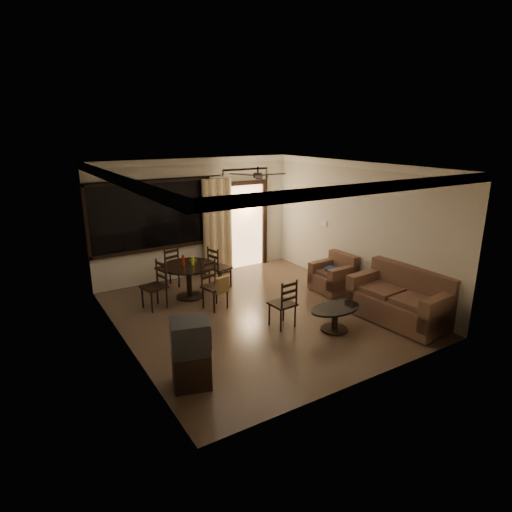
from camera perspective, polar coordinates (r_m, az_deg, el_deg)
ground at (r=8.36m, az=0.22°, el=-7.66°), size 5.50×5.50×0.00m
room_shell at (r=9.58m, az=-2.36°, el=6.96°), size 5.50×6.70×5.50m
dining_table at (r=9.07m, az=-8.95°, el=-2.09°), size 1.13×1.13×0.93m
dining_chair_west at (r=8.73m, az=-13.31°, el=-5.04°), size 0.51×0.51×0.95m
dining_chair_east at (r=9.64m, az=-4.88°, el=-2.54°), size 0.51×0.51×0.95m
dining_chair_south at (r=8.51m, az=-5.44°, el=-5.05°), size 0.51×0.55×0.95m
dining_chair_north at (r=9.77m, az=-11.62°, el=-2.57°), size 0.51×0.51×0.95m
tv_cabinet at (r=6.06m, az=-8.69°, el=-12.72°), size 0.61×0.58×0.97m
sofa at (r=8.39m, az=18.82°, el=-5.68°), size 1.09×1.85×0.95m
armchair at (r=9.56m, az=10.43°, el=-2.65°), size 0.81×0.81×0.79m
coffee_table at (r=7.72m, az=10.49°, el=-7.76°), size 0.98×0.59×0.43m
side_chair at (r=7.75m, az=3.58°, el=-7.52°), size 0.43×0.43×0.92m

